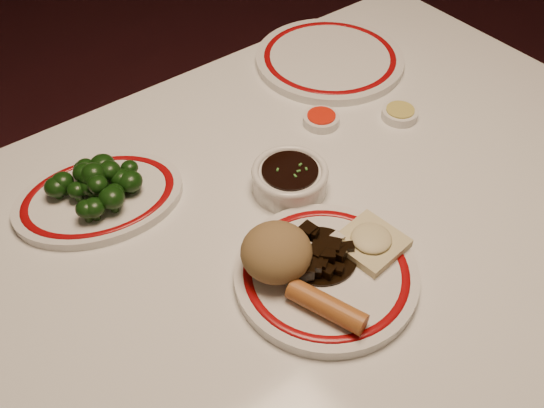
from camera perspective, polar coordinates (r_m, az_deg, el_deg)
The scene contains 12 objects.
dining_table at distance 1.00m, azimuth 5.20°, elevation -4.20°, with size 1.20×0.90×0.75m.
main_plate at distance 0.83m, azimuth 5.09°, elevation -6.60°, with size 0.27×0.27×0.02m.
rice_mound at distance 0.80m, azimuth 0.42°, elevation -4.56°, with size 0.10×0.10×0.07m, color olive.
spring_roll at distance 0.78m, azimuth 5.15°, elevation -9.54°, with size 0.03×0.03×0.11m, color #B1652B.
fried_wonton at distance 0.85m, azimuth 9.29°, elevation -3.47°, with size 0.09×0.09×0.02m.
stirfry_heap at distance 0.83m, azimuth 4.68°, elevation -4.70°, with size 0.11×0.10×0.03m.
broccoli_plate at distance 0.97m, azimuth -15.96°, elevation 0.58°, with size 0.30×0.28×0.02m.
broccoli_pile at distance 0.94m, azimuth -16.16°, elevation 1.97°, with size 0.14×0.13×0.05m.
soy_bowl at distance 0.94m, azimuth 1.68°, elevation 2.29°, with size 0.12×0.12×0.04m.
sweet_sour_dish at distance 1.08m, azimuth 4.65°, elevation 7.94°, with size 0.06×0.06×0.02m.
mustard_dish at distance 1.11m, azimuth 11.93°, elevation 8.33°, with size 0.06×0.06×0.02m.
far_plate at distance 1.23m, azimuth 5.44°, elevation 13.45°, with size 0.38×0.38×0.02m.
Camera 1 is at (-0.46, -0.45, 1.42)m, focal length 40.00 mm.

